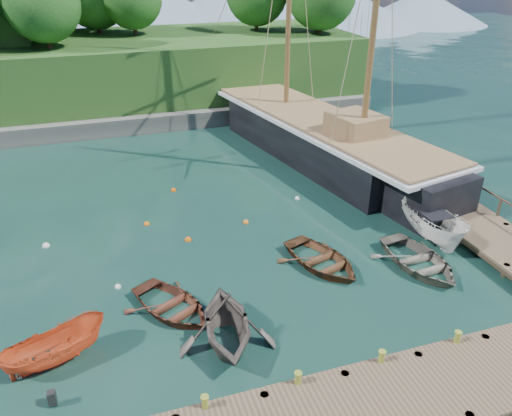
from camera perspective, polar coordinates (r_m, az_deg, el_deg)
The scene contains 21 objects.
ground at distance 20.99m, azimuth 1.92°, elevation -10.12°, with size 160.00×160.00×0.00m, color #13332E.
dock_near at distance 17.24m, azimuth 16.54°, elevation -19.97°, with size 20.00×3.20×1.10m.
dock_east at distance 31.02m, azimuth 17.75°, elevation 2.69°, with size 3.20×24.00×1.10m.
bollard_1 at distance 17.25m, azimuth 4.72°, elevation -20.66°, with size 0.26×0.26×0.45m, color olive.
bollard_2 at distance 18.32m, azimuth 13.88°, elevation -17.97°, with size 0.26×0.26×0.45m, color olive.
bollard_3 at distance 19.78m, azimuth 21.62°, elevation -15.29°, with size 0.26×0.26×0.45m, color olive.
rowboat_0 at distance 20.53m, azimuth -9.54°, elevation -11.59°, with size 2.82×3.95×0.82m, color brown.
rowboat_1 at distance 18.96m, azimuth -3.33°, elevation -15.11°, with size 3.56×4.12×2.17m, color #61574F.
rowboat_2 at distance 23.00m, azimuth 7.48°, elevation -6.59°, with size 2.99×4.19×0.87m, color brown.
rowboat_3 at distance 23.90m, azimuth 18.01°, elevation -6.42°, with size 3.17×4.44×0.92m, color slate.
motorboat_orange at distance 19.54m, azimuth -21.60°, elevation -15.91°, with size 1.37×3.63×1.40m, color #E05729.
cabin_boat_white at distance 26.37m, azimuth 19.20°, elevation -3.22°, with size 1.91×5.09×1.96m, color silver.
schooner at distance 34.39m, azimuth 7.25°, elevation 7.66°, with size 9.59×28.93×21.67m.
mooring_buoy_0 at distance 22.28m, azimuth -15.49°, elevation -8.75°, with size 0.29×0.29×0.29m, color silver.
mooring_buoy_1 at distance 24.92m, azimuth -7.76°, elevation -3.67°, with size 0.34×0.34×0.34m, color orange.
mooring_buoy_2 at distance 26.21m, azimuth -1.19°, elevation -1.71°, with size 0.32×0.32×0.32m, color orange.
mooring_buoy_3 at distance 28.76m, azimuth 4.72°, elevation 1.03°, with size 0.29×0.29×0.29m, color silver.
mooring_buoy_4 at distance 26.67m, azimuth -12.37°, elevation -1.85°, with size 0.31×0.31×0.31m, color orange.
mooring_buoy_5 at distance 30.06m, azimuth -9.40°, elevation 1.97°, with size 0.31×0.31×0.31m, color #F26102.
mooring_buoy_6 at distance 26.25m, azimuth -22.86°, elevation -4.07°, with size 0.36×0.36×0.36m, color silver.
distant_ridge at distance 86.55m, azimuth -12.18°, elevation 21.50°, with size 117.00×40.00×10.00m.
Camera 1 is at (-5.81, -15.53, 12.87)m, focal length 35.00 mm.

